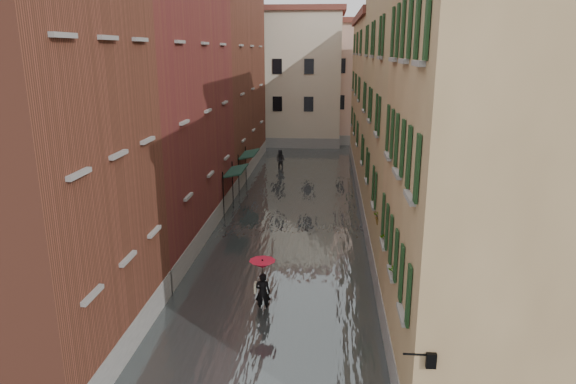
% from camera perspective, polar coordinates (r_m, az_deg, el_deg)
% --- Properties ---
extents(ground, '(120.00, 120.00, 0.00)m').
position_cam_1_polar(ground, '(18.65, -2.40, -14.99)').
color(ground, '#605F62').
rests_on(ground, ground).
extents(floodwater, '(10.00, 60.00, 0.20)m').
position_cam_1_polar(floodwater, '(30.49, 0.57, -2.40)').
color(floodwater, '#4D5455').
rests_on(floodwater, ground).
extents(building_left_near, '(6.00, 8.00, 13.00)m').
position_cam_1_polar(building_left_near, '(16.89, -27.92, 3.60)').
color(building_left_near, brown).
rests_on(building_left_near, ground).
extents(building_left_mid, '(6.00, 14.00, 12.50)m').
position_cam_1_polar(building_left_mid, '(26.73, -15.33, 8.05)').
color(building_left_mid, '#5C261D').
rests_on(building_left_mid, ground).
extents(building_left_far, '(6.00, 16.00, 14.00)m').
position_cam_1_polar(building_left_far, '(41.04, -8.27, 11.88)').
color(building_left_far, brown).
rests_on(building_left_far, ground).
extents(building_right_near, '(6.00, 8.00, 11.50)m').
position_cam_1_polar(building_right_near, '(15.25, 23.41, 0.12)').
color(building_right_near, olive).
rests_on(building_right_near, ground).
extents(building_right_mid, '(6.00, 14.00, 13.00)m').
position_cam_1_polar(building_right_mid, '(25.60, 15.93, 8.26)').
color(building_right_mid, '#957C5A').
rests_on(building_right_mid, ground).
extents(building_right_far, '(6.00, 16.00, 11.50)m').
position_cam_1_polar(building_right_far, '(40.42, 11.85, 9.89)').
color(building_right_far, olive).
rests_on(building_right_far, ground).
extents(building_end_cream, '(12.00, 9.00, 13.00)m').
position_cam_1_polar(building_end_cream, '(54.26, -0.70, 12.34)').
color(building_end_cream, beige).
rests_on(building_end_cream, ground).
extents(building_end_pink, '(10.00, 9.00, 12.00)m').
position_cam_1_polar(building_end_pink, '(56.19, 8.87, 11.76)').
color(building_end_pink, tan).
rests_on(building_end_pink, ground).
extents(awning_near, '(1.09, 2.93, 2.80)m').
position_cam_1_polar(awning_near, '(30.69, -5.87, 2.22)').
color(awning_near, '#173428').
rests_on(awning_near, ground).
extents(awning_far, '(1.09, 3.07, 2.80)m').
position_cam_1_polar(awning_far, '(35.61, -4.39, 4.11)').
color(awning_far, '#173428').
rests_on(awning_far, ground).
extents(wall_lantern, '(0.71, 0.22, 0.35)m').
position_cam_1_polar(wall_lantern, '(12.07, 15.48, -17.44)').
color(wall_lantern, black).
rests_on(wall_lantern, ground).
extents(window_planters, '(0.59, 6.06, 0.84)m').
position_cam_1_polar(window_planters, '(17.70, 11.11, -4.45)').
color(window_planters, '#9E4033').
rests_on(window_planters, ground).
extents(pedestrian_main, '(0.97, 0.97, 2.06)m').
position_cam_1_polar(pedestrian_main, '(19.18, -2.85, -9.77)').
color(pedestrian_main, black).
rests_on(pedestrian_main, ground).
extents(pedestrian_far, '(1.00, 0.91, 1.66)m').
position_cam_1_polar(pedestrian_far, '(41.83, -0.84, 3.57)').
color(pedestrian_far, black).
rests_on(pedestrian_far, ground).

